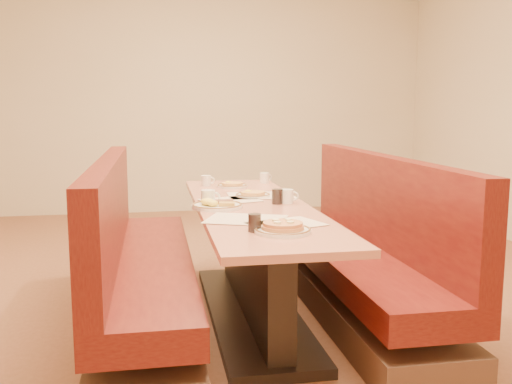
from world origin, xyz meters
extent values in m
plane|color=#9E6647|center=(0.00, 0.00, 0.00)|extent=(8.00, 8.00, 0.00)
cube|color=beige|center=(0.00, 4.00, 1.40)|extent=(6.00, 0.04, 2.80)
cube|color=black|center=(0.00, 0.00, 0.03)|extent=(0.55, 1.88, 0.06)
cube|color=black|center=(0.00, 0.00, 0.35)|extent=(0.15, 1.75, 0.71)
cube|color=#BD7057|center=(0.00, 0.00, 0.73)|extent=(0.70, 2.50, 0.04)
cube|color=#4C3326|center=(-0.68, 0.00, 0.10)|extent=(0.55, 2.50, 0.20)
cube|color=maroon|center=(-0.68, 0.00, 0.37)|extent=(0.55, 2.50, 0.16)
cube|color=maroon|center=(-0.89, 0.00, 0.75)|extent=(0.12, 2.50, 0.60)
cube|color=#4C3326|center=(0.68, 0.00, 0.10)|extent=(0.55, 2.50, 0.20)
cube|color=maroon|center=(0.68, 0.00, 0.37)|extent=(0.55, 2.50, 0.16)
cube|color=maroon|center=(0.89, 0.00, 0.75)|extent=(0.12, 2.50, 0.60)
cube|color=beige|center=(-0.12, -0.48, 0.75)|extent=(0.51, 0.45, 0.00)
cube|color=beige|center=(0.07, -0.65, 0.75)|extent=(0.44, 0.38, 0.00)
cube|color=beige|center=(-0.12, 0.18, 0.75)|extent=(0.44, 0.38, 0.00)
cube|color=beige|center=(0.12, 0.35, 0.75)|extent=(0.46, 0.35, 0.00)
cylinder|color=white|center=(0.01, -0.84, 0.76)|extent=(0.28, 0.28, 0.02)
torus|color=brown|center=(0.01, -0.84, 0.77)|extent=(0.28, 0.28, 0.01)
cylinder|color=#D1854B|center=(0.01, -0.84, 0.78)|extent=(0.21, 0.21, 0.02)
cylinder|color=#D1854B|center=(0.01, -0.84, 0.80)|extent=(0.20, 0.20, 0.02)
cylinder|color=#F5E2A0|center=(0.04, -0.81, 0.81)|extent=(0.04, 0.04, 0.01)
cylinder|color=#F5E2A0|center=(-0.02, -0.80, 0.81)|extent=(0.04, 0.04, 0.01)
cylinder|color=#F5E2A0|center=(-0.03, -0.87, 0.81)|extent=(0.04, 0.04, 0.01)
cylinder|color=#F5E2A0|center=(0.04, -0.87, 0.81)|extent=(0.04, 0.04, 0.01)
cylinder|color=white|center=(-0.23, -0.08, 0.76)|extent=(0.31, 0.31, 0.02)
torus|color=brown|center=(-0.23, -0.08, 0.77)|extent=(0.31, 0.31, 0.01)
ellipsoid|color=yellow|center=(-0.29, -0.09, 0.79)|extent=(0.08, 0.08, 0.04)
ellipsoid|color=yellow|center=(-0.27, -0.13, 0.79)|extent=(0.07, 0.07, 0.04)
ellipsoid|color=yellow|center=(-0.30, -0.04, 0.79)|extent=(0.06, 0.06, 0.03)
cylinder|color=brown|center=(-0.19, -0.06, 0.78)|extent=(0.11, 0.03, 0.02)
cylinder|color=brown|center=(-0.19, -0.03, 0.78)|extent=(0.11, 0.03, 0.02)
cube|color=gold|center=(-0.18, -0.13, 0.78)|extent=(0.11, 0.08, 0.02)
cylinder|color=white|center=(0.06, 0.31, 0.76)|extent=(0.24, 0.24, 0.02)
torus|color=brown|center=(0.06, 0.31, 0.77)|extent=(0.24, 0.24, 0.01)
cylinder|color=#E89152|center=(0.06, 0.31, 0.78)|extent=(0.17, 0.17, 0.02)
ellipsoid|color=yellow|center=(0.03, 0.33, 0.79)|extent=(0.05, 0.05, 0.03)
cylinder|color=white|center=(-0.02, 0.82, 0.76)|extent=(0.24, 0.24, 0.02)
torus|color=brown|center=(-0.02, 0.82, 0.77)|extent=(0.23, 0.23, 0.01)
cylinder|color=#E89152|center=(-0.02, 0.82, 0.78)|extent=(0.17, 0.17, 0.02)
ellipsoid|color=yellow|center=(-0.05, 0.84, 0.79)|extent=(0.05, 0.05, 0.02)
cylinder|color=white|center=(0.23, 0.02, 0.80)|extent=(0.08, 0.08, 0.09)
torus|color=white|center=(0.27, 0.01, 0.80)|extent=(0.07, 0.02, 0.06)
cylinder|color=black|center=(0.23, 0.02, 0.83)|extent=(0.07, 0.07, 0.01)
cylinder|color=white|center=(-0.28, 0.04, 0.80)|extent=(0.09, 0.09, 0.10)
torus|color=white|center=(-0.23, 0.04, 0.80)|extent=(0.07, 0.03, 0.07)
cylinder|color=black|center=(-0.28, 0.04, 0.84)|extent=(0.08, 0.08, 0.01)
cylinder|color=white|center=(0.28, 1.03, 0.79)|extent=(0.08, 0.08, 0.08)
torus|color=white|center=(0.32, 1.05, 0.79)|extent=(0.06, 0.03, 0.06)
cylinder|color=black|center=(0.28, 1.03, 0.83)|extent=(0.07, 0.07, 0.01)
cylinder|color=white|center=(-0.21, 0.94, 0.79)|extent=(0.08, 0.08, 0.08)
torus|color=white|center=(-0.17, 0.94, 0.79)|extent=(0.06, 0.01, 0.06)
cylinder|color=black|center=(-0.21, 0.94, 0.83)|extent=(0.07, 0.07, 0.01)
cylinder|color=black|center=(-0.13, -0.79, 0.79)|extent=(0.06, 0.06, 0.09)
cylinder|color=silver|center=(-0.13, -0.79, 0.80)|extent=(0.07, 0.07, 0.09)
cylinder|color=black|center=(0.16, 0.00, 0.80)|extent=(0.07, 0.07, 0.09)
cylinder|color=silver|center=(0.16, 0.00, 0.80)|extent=(0.07, 0.07, 0.10)
camera|label=1|loc=(-0.61, -3.53, 1.36)|focal=40.00mm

